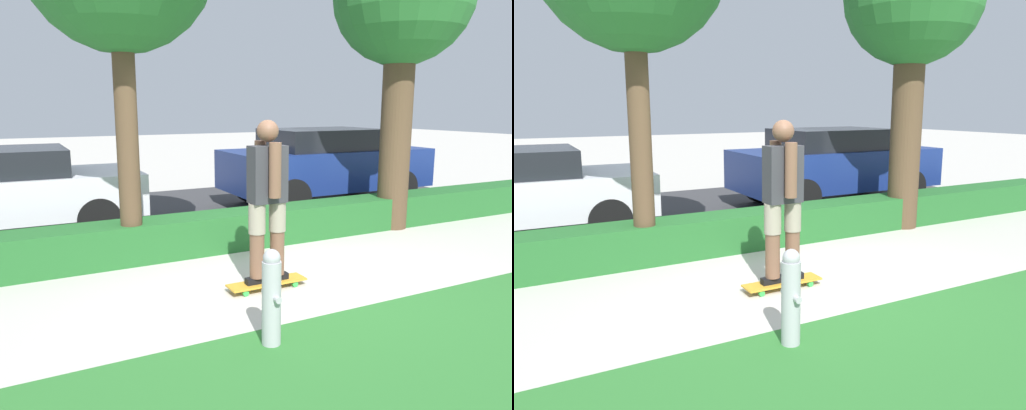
# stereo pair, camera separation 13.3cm
# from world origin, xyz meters

# --- Properties ---
(ground_plane) EXTENTS (60.00, 60.00, 0.00)m
(ground_plane) POSITION_xyz_m (0.00, 0.00, 0.00)
(ground_plane) COLOR #BCB7AD
(street_asphalt) EXTENTS (13.09, 5.00, 0.01)m
(street_asphalt) POSITION_xyz_m (0.00, 4.20, 0.00)
(street_asphalt) COLOR #38383A
(street_asphalt) RESTS_ON ground_plane
(hedge_row) EXTENTS (13.09, 0.60, 0.51)m
(hedge_row) POSITION_xyz_m (0.00, 1.60, 0.26)
(hedge_row) COLOR #236028
(hedge_row) RESTS_ON ground_plane
(skateboard) EXTENTS (0.91, 0.24, 0.09)m
(skateboard) POSITION_xyz_m (-0.37, -0.10, 0.07)
(skateboard) COLOR gold
(skateboard) RESTS_ON ground_plane
(skater_person) EXTENTS (0.51, 0.46, 1.77)m
(skater_person) POSITION_xyz_m (-0.37, -0.10, 1.03)
(skater_person) COLOR black
(skater_person) RESTS_ON skateboard
(tree_mid) EXTENTS (2.17, 2.17, 4.77)m
(tree_mid) POSITION_xyz_m (2.85, 1.49, 3.54)
(tree_mid) COLOR brown
(tree_mid) RESTS_ON ground_plane
(parked_car_front) EXTENTS (4.07, 1.89, 1.37)m
(parked_car_front) POSITION_xyz_m (-2.92, 3.69, 0.74)
(parked_car_front) COLOR silver
(parked_car_front) RESTS_ON ground_plane
(parked_car_middle) EXTENTS (4.20, 1.87, 1.54)m
(parked_car_middle) POSITION_xyz_m (3.02, 3.69, 0.83)
(parked_car_middle) COLOR navy
(parked_car_middle) RESTS_ON ground_plane
(fire_hydrant) EXTENTS (0.16, 0.26, 0.84)m
(fire_hydrant) POSITION_xyz_m (-0.97, -1.28, 0.42)
(fire_hydrant) COLOR #ADADB2
(fire_hydrant) RESTS_ON ground_plane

